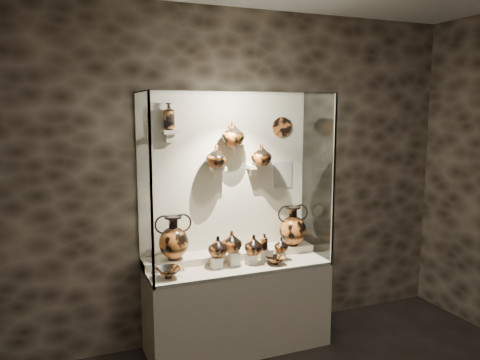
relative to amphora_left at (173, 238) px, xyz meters
name	(u,v)px	position (x,y,z in m)	size (l,w,h in m)	color
wall_back	(225,177)	(0.57, 0.19, 0.50)	(5.00, 0.02, 3.20)	#2D261C
plinth	(237,307)	(0.57, -0.13, -0.70)	(1.70, 0.60, 0.80)	beige
front_tier	(237,265)	(0.57, -0.13, -0.29)	(1.68, 0.58, 0.03)	beige
rear_tier	(230,256)	(0.57, 0.05, -0.25)	(1.70, 0.25, 0.10)	beige
back_panel	(225,177)	(0.57, 0.19, 0.50)	(1.70, 0.03, 1.60)	beige
glass_front	(250,187)	(0.57, -0.42, 0.50)	(1.70, 0.01, 1.60)	white
glass_left	(144,188)	(-0.28, -0.13, 0.50)	(0.01, 0.60, 1.60)	white
glass_right	(318,177)	(1.42, -0.13, 0.50)	(0.01, 0.60, 1.60)	white
glass_top	(237,93)	(0.57, -0.13, 1.29)	(1.70, 0.60, 0.01)	white
frame_post_left	(151,193)	(-0.27, -0.42, 0.50)	(0.02, 0.02, 1.60)	gray
frame_post_right	(334,181)	(1.41, -0.42, 0.50)	(0.02, 0.02, 1.60)	gray
pedestal_a	(217,263)	(0.35, -0.18, -0.22)	(0.09, 0.09, 0.10)	silver
pedestal_b	(234,259)	(0.52, -0.18, -0.21)	(0.09, 0.09, 0.13)	silver
pedestal_c	(251,259)	(0.69, -0.18, -0.23)	(0.09, 0.09, 0.09)	silver
pedestal_d	(267,255)	(0.85, -0.18, -0.21)	(0.09, 0.09, 0.12)	silver
pedestal_e	(280,256)	(0.99, -0.18, -0.23)	(0.09, 0.09, 0.08)	silver
bracket_ul	(170,132)	(0.02, 0.11, 0.95)	(0.14, 0.12, 0.04)	beige
bracket_ca	(218,169)	(0.47, 0.11, 0.60)	(0.14, 0.12, 0.04)	beige
bracket_cb	(238,147)	(0.67, 0.11, 0.80)	(0.10, 0.12, 0.04)	beige
bracket_cc	(255,167)	(0.85, 0.11, 0.60)	(0.14, 0.12, 0.04)	beige
amphora_left	(173,238)	(0.00, 0.00, 0.00)	(0.33, 0.33, 0.41)	#AF5B21
amphora_right	(293,226)	(1.22, 0.00, 0.00)	(0.32, 0.32, 0.40)	#AF5B21
jug_a	(218,247)	(0.37, -0.16, -0.08)	(0.18, 0.18, 0.19)	#AF5B21
jug_b	(232,241)	(0.50, -0.16, -0.05)	(0.19, 0.19, 0.20)	#A44E1D
jug_c	(254,245)	(0.71, -0.19, -0.09)	(0.18, 0.18, 0.18)	#AF5B21
jug_e	(281,245)	(0.99, -0.19, -0.12)	(0.13, 0.13, 0.14)	#AF5B21
lekythos_small	(264,241)	(0.82, -0.19, -0.07)	(0.08, 0.08, 0.17)	#A44E1D
kylix_left	(168,272)	(-0.12, -0.26, -0.22)	(0.27, 0.23, 0.11)	#A44E1D
kylix_right	(275,260)	(0.89, -0.29, -0.23)	(0.22, 0.19, 0.09)	#AF5B21
lekythos_tall	(169,115)	(0.01, 0.11, 1.10)	(0.11, 0.11, 0.28)	#AF5B21
ovoid_vase_a	(216,156)	(0.44, 0.06, 0.72)	(0.20, 0.20, 0.21)	#A44E1D
ovoid_vase_b	(233,133)	(0.60, 0.05, 0.93)	(0.22, 0.22, 0.23)	#A44E1D
ovoid_vase_c	(261,155)	(0.90, 0.06, 0.72)	(0.20, 0.20, 0.21)	#A44E1D
wall_plate	(282,127)	(1.16, 0.16, 0.98)	(0.20, 0.20, 0.02)	brown
info_placard	(283,175)	(1.19, 0.17, 0.49)	(0.20, 0.01, 0.26)	beige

